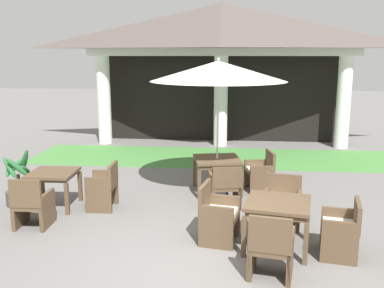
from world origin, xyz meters
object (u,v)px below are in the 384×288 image
(patio_chair_mid_left_west, at_px, (217,215))
(patio_chair_mid_left_south, at_px, (271,248))
(patio_chair_mid_left_north, at_px, (282,203))
(patio_umbrella_near_foreground, at_px, (218,72))
(patio_chair_near_foreground_east, at_px, (261,172))
(patio_chair_mid_right_east, at_px, (104,187))
(potted_palm_left_edge, at_px, (19,189))
(patio_chair_mid_right_south, at_px, (32,205))
(patio_chair_near_foreground_south, at_px, (225,187))
(patio_chair_mid_left_east, at_px, (342,230))
(patio_table_mid_right, at_px, (53,177))
(patio_table_mid_left, at_px, (278,208))
(patio_table_near_foreground, at_px, (217,163))
(terracotta_urn, at_px, (216,167))

(patio_chair_mid_left_west, height_order, patio_chair_mid_left_south, patio_chair_mid_left_west)
(patio_chair_mid_left_west, xyz_separation_m, patio_chair_mid_left_north, (1.09, 0.74, -0.03))
(patio_umbrella_near_foreground, xyz_separation_m, patio_chair_near_foreground_east, (0.94, 0.19, -2.15))
(patio_chair_mid_right_east, distance_m, potted_palm_left_edge, 1.72)
(patio_chair_mid_left_south, distance_m, patio_chair_mid_left_north, 1.86)
(patio_chair_mid_left_south, relative_size, patio_chair_mid_right_south, 1.01)
(patio_chair_near_foreground_south, xyz_separation_m, patio_chair_mid_left_north, (1.00, -0.84, -0.00))
(potted_palm_left_edge, bearing_deg, patio_chair_mid_left_east, -16.25)
(patio_chair_near_foreground_south, height_order, patio_table_mid_right, patio_chair_near_foreground_south)
(patio_umbrella_near_foreground, xyz_separation_m, patio_table_mid_left, (1.01, -2.70, -1.91))
(patio_table_near_foreground, xyz_separation_m, patio_chair_near_foreground_east, (0.94, 0.19, -0.24))
(patio_chair_mid_right_east, xyz_separation_m, terracotta_urn, (2.05, 2.66, -0.25))
(patio_chair_near_foreground_south, distance_m, patio_chair_mid_left_south, 2.75)
(patio_chair_mid_left_north, height_order, potted_palm_left_edge, potted_palm_left_edge)
(patio_chair_mid_left_west, bearing_deg, patio_chair_mid_left_east, 90.00)
(patio_chair_mid_left_west, bearing_deg, patio_chair_mid_right_east, -109.58)
(patio_chair_near_foreground_east, distance_m, patio_table_mid_left, 2.90)
(patio_chair_mid_right_south, bearing_deg, patio_chair_mid_left_west, -6.86)
(patio_table_mid_left, height_order, patio_chair_mid_left_west, patio_chair_mid_left_west)
(patio_table_near_foreground, distance_m, patio_chair_mid_right_east, 2.46)
(patio_table_mid_left, xyz_separation_m, patio_chair_mid_left_east, (0.91, -0.17, -0.24))
(patio_chair_near_foreground_south, relative_size, patio_chair_mid_right_east, 0.96)
(patio_chair_mid_left_east, relative_size, patio_table_mid_right, 0.97)
(patio_chair_mid_left_north, distance_m, terracotta_urn, 3.45)
(patio_umbrella_near_foreground, distance_m, patio_table_mid_left, 3.46)
(patio_chair_mid_left_east, height_order, patio_chair_mid_left_north, patio_chair_mid_left_north)
(patio_table_mid_left, distance_m, patio_chair_mid_right_east, 3.47)
(patio_umbrella_near_foreground, height_order, patio_chair_mid_right_east, patio_umbrella_near_foreground)
(patio_table_mid_left, xyz_separation_m, patio_chair_mid_right_south, (-4.08, 0.45, -0.25))
(patio_table_mid_left, distance_m, patio_chair_mid_right_south, 4.11)
(patio_table_near_foreground, bearing_deg, patio_chair_mid_left_south, -76.89)
(patio_table_mid_left, relative_size, patio_chair_mid_left_east, 1.29)
(patio_chair_mid_left_east, xyz_separation_m, patio_chair_mid_right_east, (-4.05, 1.64, 0.02))
(terracotta_urn, bearing_deg, patio_chair_mid_left_west, -87.57)
(patio_chair_mid_left_west, distance_m, patio_chair_mid_left_north, 1.32)
(patio_chair_mid_left_south, bearing_deg, potted_palm_left_edge, 163.27)
(patio_chair_mid_left_west, height_order, potted_palm_left_edge, potted_palm_left_edge)
(patio_chair_mid_left_south, distance_m, patio_table_mid_right, 4.59)
(patio_table_mid_right, bearing_deg, patio_table_mid_left, -19.23)
(patio_chair_mid_left_west, height_order, patio_chair_mid_right_east, patio_chair_mid_left_west)
(patio_chair_near_foreground_south, relative_size, patio_chair_mid_left_west, 0.91)
(patio_chair_mid_left_west, bearing_deg, patio_table_near_foreground, -167.12)
(patio_table_mid_right, bearing_deg, patio_chair_mid_right_east, 1.85)
(patio_chair_mid_right_east, xyz_separation_m, patio_chair_mid_right_south, (-0.95, -1.02, -0.03))
(patio_chair_mid_left_north, bearing_deg, patio_chair_mid_left_south, 90.00)
(patio_chair_near_foreground_east, xyz_separation_m, patio_chair_mid_right_east, (-3.06, -1.42, 0.03))
(patio_chair_near_foreground_east, xyz_separation_m, terracotta_urn, (-1.01, 1.24, -0.23))
(patio_table_near_foreground, distance_m, patio_chair_mid_left_north, 2.15)
(patio_chair_near_foreground_south, bearing_deg, terracotta_urn, 84.97)
(patio_table_mid_left, distance_m, patio_chair_mid_left_north, 0.96)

